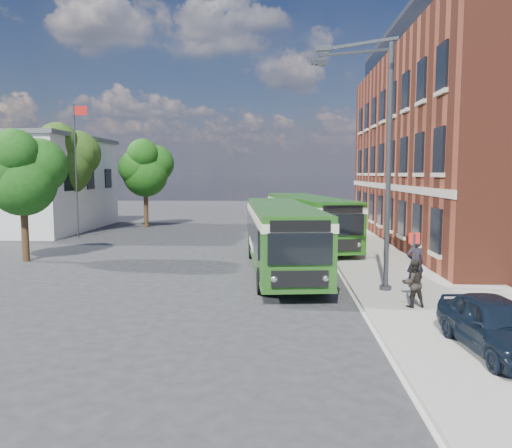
# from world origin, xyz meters

# --- Properties ---
(ground) EXTENTS (120.00, 120.00, 0.00)m
(ground) POSITION_xyz_m (0.00, 0.00, 0.00)
(ground) COLOR #27272A
(ground) RESTS_ON ground
(pavement) EXTENTS (6.00, 48.00, 0.15)m
(pavement) POSITION_xyz_m (7.00, 8.00, 0.07)
(pavement) COLOR #99978B
(pavement) RESTS_ON ground
(kerb_line) EXTENTS (0.12, 48.00, 0.01)m
(kerb_line) POSITION_xyz_m (3.95, 8.00, 0.01)
(kerb_line) COLOR beige
(kerb_line) RESTS_ON ground
(brick_office) EXTENTS (12.10, 26.00, 14.20)m
(brick_office) POSITION_xyz_m (14.00, 12.00, 6.97)
(brick_office) COLOR maroon
(brick_office) RESTS_ON ground
(white_building) EXTENTS (9.40, 13.40, 7.30)m
(white_building) POSITION_xyz_m (-18.00, 18.00, 3.66)
(white_building) COLOR silver
(white_building) RESTS_ON ground
(flagpole) EXTENTS (0.95, 0.10, 9.00)m
(flagpole) POSITION_xyz_m (-12.45, 13.00, 4.94)
(flagpole) COLOR #3A3C3F
(flagpole) RESTS_ON ground
(street_lamp) EXTENTS (2.96, 2.38, 9.00)m
(street_lamp) POSITION_xyz_m (4.84, -2.00, 4.79)
(street_lamp) COLOR #3A3C3F
(street_lamp) RESTS_ON ground
(bus_stop_sign) EXTENTS (0.35, 0.08, 2.52)m
(bus_stop_sign) POSITION_xyz_m (5.60, -4.20, 1.51)
(bus_stop_sign) COLOR #3A3C3F
(bus_stop_sign) RESTS_ON ground
(bus_front) EXTENTS (3.80, 12.64, 3.02)m
(bus_front) POSITION_xyz_m (1.34, 2.11, 1.83)
(bus_front) COLOR #235519
(bus_front) RESTS_ON ground
(bus_rear) EXTENTS (5.14, 12.55, 3.02)m
(bus_rear) POSITION_xyz_m (3.00, 9.84, 1.83)
(bus_rear) COLOR #1C4F13
(bus_rear) RESTS_ON ground
(parked_car) EXTENTS (1.94, 4.08, 1.35)m
(parked_car) POSITION_xyz_m (6.47, -8.38, 0.82)
(parked_car) COLOR black
(parked_car) RESTS_ON pavement
(pedestrian_a) EXTENTS (0.74, 0.54, 1.86)m
(pedestrian_a) POSITION_xyz_m (6.39, -1.50, 1.08)
(pedestrian_a) COLOR black
(pedestrian_a) RESTS_ON pavement
(pedestrian_b) EXTENTS (0.82, 0.68, 1.53)m
(pedestrian_b) POSITION_xyz_m (5.57, -4.35, 0.92)
(pedestrian_b) COLOR black
(pedestrian_b) RESTS_ON pavement
(tree_left) EXTENTS (3.89, 3.70, 6.57)m
(tree_left) POSITION_xyz_m (-11.45, 3.99, 4.45)
(tree_left) COLOR #382514
(tree_left) RESTS_ON ground
(tree_mid) EXTENTS (4.75, 4.52, 8.03)m
(tree_mid) POSITION_xyz_m (-14.40, 15.47, 5.45)
(tree_mid) COLOR #382514
(tree_mid) RESTS_ON ground
(tree_right) EXTENTS (4.26, 4.05, 7.20)m
(tree_right) POSITION_xyz_m (-9.68, 20.20, 4.88)
(tree_right) COLOR #382514
(tree_right) RESTS_ON ground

